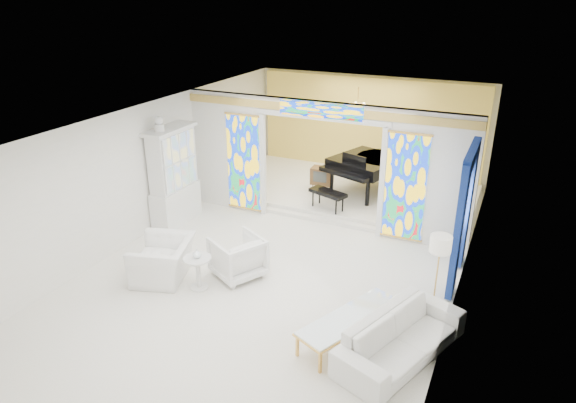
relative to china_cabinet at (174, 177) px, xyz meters
The scene contains 24 objects.
floor 3.47m from the china_cabinet, 10.50° to the right, with size 12.00×12.00×0.00m, color white.
ceiling 3.75m from the china_cabinet, 10.50° to the right, with size 7.00×12.00×0.02m, color white.
wall_back 6.30m from the china_cabinet, 59.24° to the left, with size 7.00×0.02×3.00m, color silver.
wall_front 7.35m from the china_cabinet, 64.01° to the right, with size 7.00×0.02×3.00m, color silver.
wall_left 0.74m from the china_cabinet, 115.42° to the right, with size 0.02×12.00×3.00m, color silver.
wall_right 6.75m from the china_cabinet, ahead, with size 0.02×12.00×3.00m, color silver.
partition_wall 3.54m from the china_cabinet, 23.50° to the left, with size 7.00×0.22×3.00m.
stained_glass_left 1.76m from the china_cabinet, 47.47° to the left, with size 0.90×0.04×2.40m, color gold.
stained_glass_right 5.41m from the china_cabinet, 13.85° to the left, with size 0.90×0.04×2.40m, color gold.
stained_glass_transom 3.84m from the china_cabinet, 21.91° to the left, with size 2.00×0.04×0.34m, color gold.
alcove_platform 4.88m from the china_cabinet, 47.45° to the left, with size 6.80×3.80×0.18m, color white.
gold_curtain_back 6.19m from the china_cabinet, 58.67° to the left, with size 6.70×0.10×2.90m, color gold.
chandelier 5.02m from the china_cabinet, 44.89° to the left, with size 0.48×0.48×0.30m, color gold.
blue_drapes 6.63m from the china_cabinet, ahead, with size 0.14×1.85×2.65m.
china_cabinet is the anchor object (origin of this frame).
armchair_left 2.76m from the china_cabinet, 59.48° to the right, with size 1.21×1.06×0.79m, color white.
armchair_right 3.18m from the china_cabinet, 31.21° to the right, with size 0.90×0.93×0.85m, color white.
sofa 6.76m from the china_cabinet, 23.32° to the right, with size 2.39×0.93×0.70m, color white.
side_table 3.28m from the china_cabinet, 46.64° to the right, with size 0.55×0.55×0.66m.
vase 3.22m from the china_cabinet, 46.64° to the right, with size 0.16×0.16×0.17m, color silver.
coffee_table 5.97m from the china_cabinet, 25.99° to the right, with size 1.37×2.07×0.44m.
floor_lamp 6.53m from the china_cabinet, 10.79° to the right, with size 0.40×0.40×1.50m.
grand_piano 5.25m from the china_cabinet, 41.53° to the left, with size 2.48×3.11×1.19m.
tv_console 4.04m from the china_cabinet, 48.77° to the left, with size 0.60×0.43×0.66m.
Camera 1 is at (4.08, -8.71, 5.37)m, focal length 32.00 mm.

